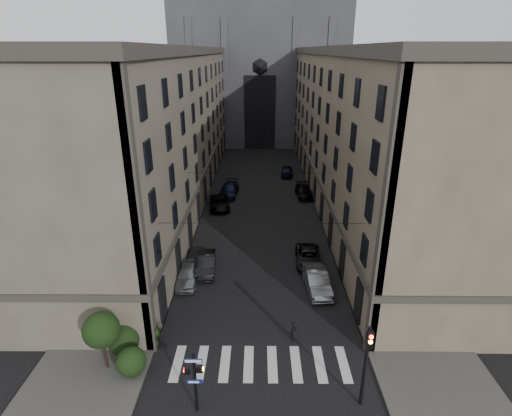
{
  "coord_description": "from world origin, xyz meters",
  "views": [
    {
      "loc": [
        -0.13,
        -14.8,
        18.48
      ],
      "look_at": [
        -0.32,
        10.38,
        8.47
      ],
      "focal_mm": 28.0,
      "sensor_mm": 36.0,
      "label": 1
    }
  ],
  "objects_px": {
    "car_left_midfar": "(220,203)",
    "car_right_far": "(287,172)",
    "car_left_midnear": "(206,264)",
    "car_left_far": "(229,190)",
    "car_right_midnear": "(308,257)",
    "traffic_light_right": "(367,358)",
    "car_right_near": "(317,281)",
    "pedestrian_signal_left": "(195,377)",
    "car_right_midfar": "(304,191)",
    "pedestrian": "(294,329)",
    "car_left_near": "(187,275)",
    "gothic_tower": "(260,53)"
  },
  "relations": [
    {
      "from": "gothic_tower",
      "to": "pedestrian",
      "type": "height_order",
      "value": "gothic_tower"
    },
    {
      "from": "car_right_far",
      "to": "car_left_midfar",
      "type": "bearing_deg",
      "value": -118.72
    },
    {
      "from": "car_left_midnear",
      "to": "car_right_near",
      "type": "height_order",
      "value": "car_right_near"
    },
    {
      "from": "car_right_near",
      "to": "car_right_far",
      "type": "bearing_deg",
      "value": 86.46
    },
    {
      "from": "traffic_light_right",
      "to": "car_right_far",
      "type": "bearing_deg",
      "value": 91.76
    },
    {
      "from": "car_left_midnear",
      "to": "gothic_tower",
      "type": "bearing_deg",
      "value": 81.05
    },
    {
      "from": "car_right_midnear",
      "to": "car_left_near",
      "type": "bearing_deg",
      "value": -160.26
    },
    {
      "from": "car_right_near",
      "to": "pedestrian_signal_left",
      "type": "bearing_deg",
      "value": -128.61
    },
    {
      "from": "traffic_light_right",
      "to": "car_left_far",
      "type": "height_order",
      "value": "traffic_light_right"
    },
    {
      "from": "gothic_tower",
      "to": "pedestrian_signal_left",
      "type": "relative_size",
      "value": 14.5
    },
    {
      "from": "pedestrian_signal_left",
      "to": "car_right_midnear",
      "type": "bearing_deg",
      "value": 63.89
    },
    {
      "from": "pedestrian_signal_left",
      "to": "car_right_far",
      "type": "bearing_deg",
      "value": 79.94
    },
    {
      "from": "car_left_midnear",
      "to": "car_right_far",
      "type": "distance_m",
      "value": 30.41
    },
    {
      "from": "traffic_light_right",
      "to": "gothic_tower",
      "type": "bearing_deg",
      "value": 94.38
    },
    {
      "from": "car_right_far",
      "to": "pedestrian",
      "type": "distance_m",
      "value": 38.19
    },
    {
      "from": "gothic_tower",
      "to": "car_left_far",
      "type": "height_order",
      "value": "gothic_tower"
    },
    {
      "from": "car_left_far",
      "to": "car_right_far",
      "type": "xyz_separation_m",
      "value": [
        8.47,
        9.03,
        -0.08
      ]
    },
    {
      "from": "car_right_midfar",
      "to": "pedestrian",
      "type": "bearing_deg",
      "value": -100.67
    },
    {
      "from": "car_left_midnear",
      "to": "car_left_far",
      "type": "relative_size",
      "value": 0.81
    },
    {
      "from": "gothic_tower",
      "to": "car_left_near",
      "type": "relative_size",
      "value": 13.13
    },
    {
      "from": "pedestrian",
      "to": "pedestrian_signal_left",
      "type": "bearing_deg",
      "value": 113.48
    },
    {
      "from": "gothic_tower",
      "to": "pedestrian_signal_left",
      "type": "height_order",
      "value": "gothic_tower"
    },
    {
      "from": "car_left_near",
      "to": "car_right_midfar",
      "type": "height_order",
      "value": "car_left_near"
    },
    {
      "from": "gothic_tower",
      "to": "car_right_near",
      "type": "xyz_separation_m",
      "value": [
        4.66,
        -61.51,
        -16.99
      ]
    },
    {
      "from": "gothic_tower",
      "to": "traffic_light_right",
      "type": "relative_size",
      "value": 11.15
    },
    {
      "from": "car_left_far",
      "to": "car_right_midnear",
      "type": "relative_size",
      "value": 1.14
    },
    {
      "from": "car_left_midfar",
      "to": "car_left_far",
      "type": "distance_m",
      "value": 4.78
    },
    {
      "from": "pedestrian_signal_left",
      "to": "car_right_midfar",
      "type": "relative_size",
      "value": 0.81
    },
    {
      "from": "car_right_far",
      "to": "traffic_light_right",
      "type": "bearing_deg",
      "value": -82.85
    },
    {
      "from": "car_left_midfar",
      "to": "car_right_far",
      "type": "bearing_deg",
      "value": 48.78
    },
    {
      "from": "car_left_midnear",
      "to": "car_right_far",
      "type": "relative_size",
      "value": 1.06
    },
    {
      "from": "car_left_midfar",
      "to": "car_right_far",
      "type": "xyz_separation_m",
      "value": [
        9.31,
        13.74,
        0.0
      ]
    },
    {
      "from": "car_left_midfar",
      "to": "car_right_midnear",
      "type": "distance_m",
      "value": 16.79
    },
    {
      "from": "car_left_far",
      "to": "car_right_near",
      "type": "bearing_deg",
      "value": -63.82
    },
    {
      "from": "gothic_tower",
      "to": "car_right_midfar",
      "type": "relative_size",
      "value": 11.69
    },
    {
      "from": "pedestrian_signal_left",
      "to": "pedestrian",
      "type": "bearing_deg",
      "value": 44.72
    },
    {
      "from": "car_left_far",
      "to": "car_right_near",
      "type": "distance_m",
      "value": 24.53
    },
    {
      "from": "car_left_midnear",
      "to": "car_right_midnear",
      "type": "relative_size",
      "value": 0.93
    },
    {
      "from": "pedestrian",
      "to": "car_left_midnear",
      "type": "bearing_deg",
      "value": 16.56
    },
    {
      "from": "car_right_midnear",
      "to": "car_right_midfar",
      "type": "height_order",
      "value": "car_right_midfar"
    },
    {
      "from": "car_left_far",
      "to": "pedestrian",
      "type": "xyz_separation_m",
      "value": [
        6.46,
        -29.1,
        0.11
      ]
    },
    {
      "from": "car_left_midnear",
      "to": "pedestrian",
      "type": "xyz_separation_m",
      "value": [
        7.07,
        -9.11,
        0.17
      ]
    },
    {
      "from": "car_right_far",
      "to": "car_left_far",
      "type": "bearing_deg",
      "value": -127.75
    },
    {
      "from": "car_left_near",
      "to": "car_left_midfar",
      "type": "bearing_deg",
      "value": 83.0
    },
    {
      "from": "pedestrian",
      "to": "gothic_tower",
      "type": "bearing_deg",
      "value": -19.32
    },
    {
      "from": "pedestrian_signal_left",
      "to": "car_left_near",
      "type": "bearing_deg",
      "value": 101.71
    },
    {
      "from": "car_left_near",
      "to": "car_right_far",
      "type": "bearing_deg",
      "value": 68.15
    },
    {
      "from": "car_left_near",
      "to": "pedestrian",
      "type": "relative_size",
      "value": 2.4
    },
    {
      "from": "traffic_light_right",
      "to": "car_right_midfar",
      "type": "bearing_deg",
      "value": 89.43
    },
    {
      "from": "pedestrian_signal_left",
      "to": "car_right_near",
      "type": "height_order",
      "value": "pedestrian_signal_left"
    }
  ]
}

